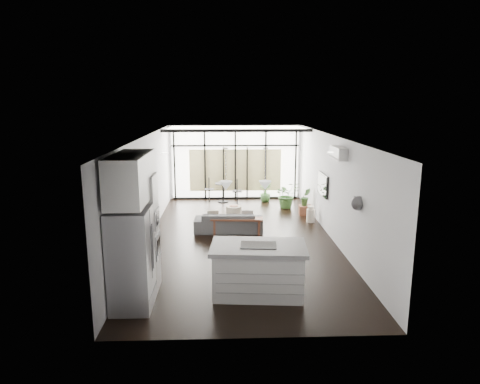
{
  "coord_description": "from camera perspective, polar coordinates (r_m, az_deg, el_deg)",
  "views": [
    {
      "loc": [
        -0.44,
        -11.17,
        3.72
      ],
      "look_at": [
        0.0,
        0.3,
        1.25
      ],
      "focal_mm": 32.0,
      "sensor_mm": 36.0,
      "label": 1
    }
  ],
  "objects": [
    {
      "name": "glazing",
      "position": [
        16.22,
        -0.62,
        3.92
      ],
      "size": [
        5.0,
        0.2,
        2.8
      ],
      "primitive_type": "cube",
      "color": "black",
      "rests_on": "ground"
    },
    {
      "name": "wall_left",
      "position": [
        11.59,
        -12.39,
        0.31
      ],
      "size": [
        0.02,
        10.0,
        2.8
      ],
      "primitive_type": "cube",
      "color": "silver",
      "rests_on": "ground"
    },
    {
      "name": "plant_tall",
      "position": [
        15.12,
        6.24,
        -0.75
      ],
      "size": [
        1.08,
        1.14,
        0.72
      ],
      "primitive_type": "imported",
      "rotation": [
        0.0,
        0.0,
        0.31
      ],
      "color": "#3D6B30",
      "rests_on": "floor"
    },
    {
      "name": "pendant_left",
      "position": [
        8.68,
        -1.89,
        0.85
      ],
      "size": [
        0.26,
        0.26,
        0.18
      ],
      "primitive_type": "cone",
      "color": "white",
      "rests_on": "ceiling"
    },
    {
      "name": "appliance_column",
      "position": [
        8.66,
        -12.95,
        -5.35
      ],
      "size": [
        0.6,
        0.63,
        2.32
      ],
      "primitive_type": "cube",
      "color": "silver",
      "rests_on": "floor"
    },
    {
      "name": "skylight",
      "position": [
        15.2,
        -0.54,
        8.56
      ],
      "size": [
        4.7,
        1.9,
        0.06
      ],
      "primitive_type": "cube",
      "color": "white",
      "rests_on": "ceiling"
    },
    {
      "name": "plant_crate",
      "position": [
        14.28,
        8.72,
        -1.28
      ],
      "size": [
        0.38,
        0.62,
        0.26
      ],
      "primitive_type": "imported",
      "rotation": [
        0.0,
        0.0,
        0.08
      ],
      "color": "#3D6B30",
      "rests_on": "crate"
    },
    {
      "name": "island",
      "position": [
        8.43,
        2.45,
        -10.33
      ],
      "size": [
        1.91,
        1.24,
        1.0
      ],
      "primitive_type": "cube",
      "rotation": [
        0.0,
        0.0,
        -0.09
      ],
      "color": "silver",
      "rests_on": "floor"
    },
    {
      "name": "neighbour_building",
      "position": [
        16.33,
        -0.63,
        2.92
      ],
      "size": [
        3.5,
        0.02,
        1.6
      ],
      "primitive_type": "cube",
      "color": "#F3E99D",
      "rests_on": "ground"
    },
    {
      "name": "upper_cabinets",
      "position": [
        7.97,
        -14.34,
        1.87
      ],
      "size": [
        0.62,
        1.75,
        0.86
      ],
      "primitive_type": "cube",
      "color": "silver",
      "rests_on": "wall_left"
    },
    {
      "name": "ceiling",
      "position": [
        11.21,
        0.06,
        7.44
      ],
      "size": [
        5.0,
        10.0,
        0.0
      ],
      "primitive_type": "cube",
      "color": "white",
      "rests_on": "ground"
    },
    {
      "name": "cooktop",
      "position": [
        8.25,
        2.48,
        -7.09
      ],
      "size": [
        0.72,
        0.51,
        0.01
      ],
      "primitive_type": "cube",
      "rotation": [
        0.0,
        0.0,
        -0.09
      ],
      "color": "black",
      "rests_on": "island"
    },
    {
      "name": "wall_right",
      "position": [
        11.78,
        12.3,
        0.51
      ],
      "size": [
        0.02,
        10.0,
        2.8
      ],
      "primitive_type": "cube",
      "color": "silver",
      "rests_on": "ground"
    },
    {
      "name": "bistro_set",
      "position": [
        15.9,
        -2.28,
        -0.2
      ],
      "size": [
        1.45,
        0.94,
        0.65
      ],
      "primitive_type": "cube",
      "rotation": [
        0.0,
        0.0,
        -0.33
      ],
      "color": "black",
      "rests_on": "floor"
    },
    {
      "name": "milk_can",
      "position": [
        13.48,
        9.41,
        -2.92
      ],
      "size": [
        0.29,
        0.29,
        0.51
      ],
      "primitive_type": "cylinder",
      "rotation": [
        0.0,
        0.0,
        0.11
      ],
      "color": "silver",
      "rests_on": "floor"
    },
    {
      "name": "plant_med",
      "position": [
        15.98,
        3.39,
        -0.59
      ],
      "size": [
        0.71,
        0.83,
        0.41
      ],
      "primitive_type": "imported",
      "rotation": [
        0.0,
        0.0,
        -0.52
      ],
      "color": "#3D6B30",
      "rests_on": "floor"
    },
    {
      "name": "wall_front",
      "position": [
        6.6,
        1.79,
        -8.43
      ],
      "size": [
        5.0,
        0.02,
        2.8
      ],
      "primitive_type": "cube",
      "color": "silver",
      "rests_on": "ground"
    },
    {
      "name": "ac_unit",
      "position": [
        10.82,
        12.98,
        5.1
      ],
      "size": [
        0.22,
        0.9,
        0.3
      ],
      "primitive_type": "cube",
      "color": "white",
      "rests_on": "wall_right"
    },
    {
      "name": "console_bench",
      "position": [
        12.11,
        -0.42,
        -4.56
      ],
      "size": [
        1.49,
        0.48,
        0.47
      ],
      "primitive_type": "cube",
      "rotation": [
        0.0,
        0.0,
        -0.08
      ],
      "color": "brown",
      "rests_on": "floor"
    },
    {
      "name": "tv",
      "position": [
        12.74,
        11.0,
        0.97
      ],
      "size": [
        0.05,
        1.1,
        0.65
      ],
      "primitive_type": "cube",
      "color": "black",
      "rests_on": "wall_right"
    },
    {
      "name": "wall_back",
      "position": [
        16.34,
        -0.64,
        3.98
      ],
      "size": [
        5.0,
        0.02,
        2.8
      ],
      "primitive_type": "cube",
      "color": "silver",
      "rests_on": "ground"
    },
    {
      "name": "framed_art",
      "position": [
        11.07,
        -12.72,
        0.54
      ],
      "size": [
        0.04,
        0.7,
        0.9
      ],
      "primitive_type": "cube",
      "color": "black",
      "rests_on": "wall_left"
    },
    {
      "name": "sofa",
      "position": [
        12.31,
        -1.53,
        -3.58
      ],
      "size": [
        1.98,
        0.64,
        0.77
      ],
      "primitive_type": "imported",
      "rotation": [
        0.0,
        0.0,
        3.11
      ],
      "color": "#49494C",
      "rests_on": "floor"
    },
    {
      "name": "floor",
      "position": [
        11.78,
        0.06,
        -6.26
      ],
      "size": [
        5.0,
        10.0,
        0.0
      ],
      "primitive_type": "cube",
      "color": "black",
      "rests_on": "ground"
    },
    {
      "name": "pendant_right",
      "position": [
        8.72,
        3.37,
        0.89
      ],
      "size": [
        0.26,
        0.26,
        0.18
      ],
      "primitive_type": "cone",
      "color": "white",
      "rests_on": "ceiling"
    },
    {
      "name": "pouf",
      "position": [
        13.72,
        -0.83,
        -2.72
      ],
      "size": [
        0.56,
        0.56,
        0.4
      ],
      "primitive_type": "cylinder",
      "rotation": [
        0.0,
        0.0,
        0.13
      ],
      "color": "beige",
      "rests_on": "floor"
    },
    {
      "name": "fridge",
      "position": [
        8.01,
        -14.3,
        -8.69
      ],
      "size": [
        0.71,
        0.89,
        1.84
      ],
      "primitive_type": "cube",
      "color": "#9F9FA4",
      "rests_on": "floor"
    },
    {
      "name": "crate",
      "position": [
        14.35,
        8.68,
        -2.39
      ],
      "size": [
        0.43,
        0.43,
        0.31
      ],
      "primitive_type": "cube",
      "rotation": [
        0.0,
        0.0,
        -0.06
      ],
      "color": "brown",
      "rests_on": "floor"
    }
  ]
}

